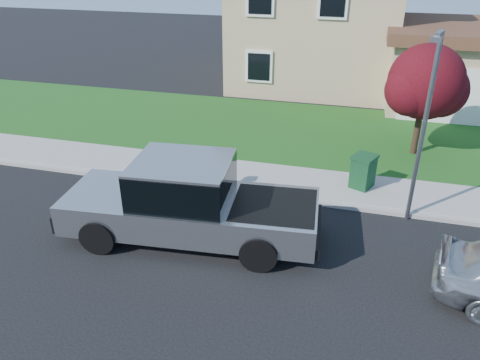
# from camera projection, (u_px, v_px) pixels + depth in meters

# --- Properties ---
(ground) EXTENTS (80.00, 80.00, 0.00)m
(ground) POSITION_uv_depth(u_px,v_px,m) (231.00, 251.00, 11.62)
(ground) COLOR black
(ground) RESTS_ON ground
(curb) EXTENTS (40.00, 0.20, 0.12)m
(curb) POSITION_uv_depth(u_px,v_px,m) (290.00, 199.00, 13.86)
(curb) COLOR gray
(curb) RESTS_ON ground
(sidewalk) EXTENTS (40.00, 2.00, 0.15)m
(sidewalk) POSITION_uv_depth(u_px,v_px,m) (296.00, 182.00, 14.79)
(sidewalk) COLOR gray
(sidewalk) RESTS_ON ground
(lawn) EXTENTS (40.00, 7.00, 0.10)m
(lawn) POSITION_uv_depth(u_px,v_px,m) (314.00, 133.00, 18.68)
(lawn) COLOR #113D13
(lawn) RESTS_ON ground
(house) EXTENTS (14.00, 11.30, 6.85)m
(house) POSITION_uv_depth(u_px,v_px,m) (344.00, 23.00, 23.96)
(house) COLOR tan
(house) RESTS_ON ground
(pickup_truck) EXTENTS (6.71, 2.80, 2.15)m
(pickup_truck) POSITION_uv_depth(u_px,v_px,m) (189.00, 203.00, 11.75)
(pickup_truck) COLOR black
(pickup_truck) RESTS_ON ground
(woman) EXTENTS (0.64, 0.52, 1.68)m
(woman) POSITION_uv_depth(u_px,v_px,m) (194.00, 175.00, 13.63)
(woman) COLOR tan
(woman) RESTS_ON ground
(ornamental_tree) EXTENTS (2.80, 2.53, 3.85)m
(ornamental_tree) POSITION_uv_depth(u_px,v_px,m) (427.00, 86.00, 15.69)
(ornamental_tree) COLOR black
(ornamental_tree) RESTS_ON lawn
(trash_bin) EXTENTS (0.87, 0.91, 1.03)m
(trash_bin) POSITION_uv_depth(u_px,v_px,m) (363.00, 171.00, 14.16)
(trash_bin) COLOR #103A1C
(trash_bin) RESTS_ON sidewalk
(street_lamp) EXTENTS (0.36, 0.66, 5.07)m
(street_lamp) POSITION_uv_depth(u_px,v_px,m) (425.00, 121.00, 11.63)
(street_lamp) COLOR slate
(street_lamp) RESTS_ON ground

